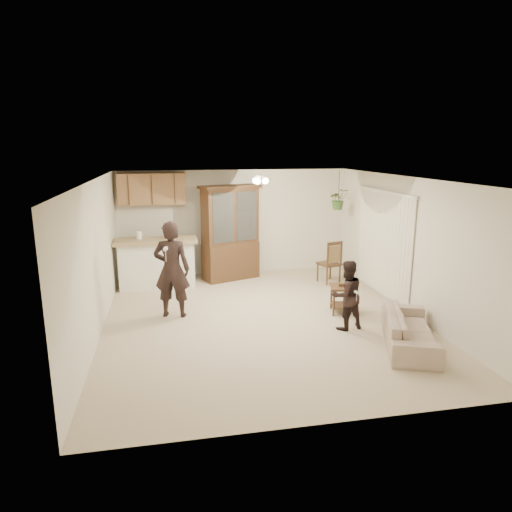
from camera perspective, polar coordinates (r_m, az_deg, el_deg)
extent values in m
plane|color=#B9AA8B|center=(8.27, 0.72, -7.94)|extent=(6.50, 6.50, 0.00)
cube|color=silver|center=(7.72, 0.78, 9.61)|extent=(5.50, 6.50, 0.02)
cube|color=silver|center=(11.04, -2.71, 4.23)|extent=(5.50, 0.02, 2.50)
cube|color=silver|center=(4.90, 8.62, -7.84)|extent=(5.50, 0.02, 2.50)
cube|color=silver|center=(7.83, -19.36, -0.36)|extent=(0.02, 6.50, 2.50)
cube|color=silver|center=(8.87, 18.42, 1.27)|extent=(0.02, 6.50, 2.50)
cube|color=white|center=(10.21, -12.24, -1.14)|extent=(1.60, 0.55, 1.00)
cube|color=#9D8B5E|center=(10.08, -12.40, 1.89)|extent=(1.75, 0.70, 0.08)
cube|color=brown|center=(10.65, -12.89, 8.18)|extent=(1.50, 0.34, 0.70)
imported|color=#3A6026|center=(10.73, 10.27, 7.00)|extent=(0.43, 0.37, 0.48)
cylinder|color=black|center=(10.70, 10.34, 8.73)|extent=(0.01, 0.01, 0.65)
imported|color=beige|center=(7.53, 18.68, -7.91)|extent=(1.37, 2.01, 0.73)
imported|color=black|center=(8.30, -10.48, -1.54)|extent=(0.74, 0.57, 1.80)
imported|color=black|center=(7.80, 11.28, -4.28)|extent=(0.75, 0.64, 1.35)
cube|color=#3B2815|center=(10.69, -3.18, -0.60)|extent=(1.37, 0.92, 0.85)
cube|color=#3B2815|center=(10.48, -3.25, 5.05)|extent=(1.35, 0.86, 1.28)
cube|color=silver|center=(10.48, -3.25, 5.05)|extent=(1.05, 0.40, 1.12)
cube|color=#3B2815|center=(10.40, -3.30, 8.65)|extent=(1.48, 0.97, 0.06)
cube|color=#3B2815|center=(8.60, 10.86, -3.83)|extent=(0.56, 0.56, 0.04)
cube|color=#3B2815|center=(8.71, 10.75, -6.07)|extent=(0.47, 0.47, 0.03)
cube|color=#3B2815|center=(8.59, 10.87, -3.53)|extent=(0.19, 0.15, 0.06)
cube|color=#3B2815|center=(10.46, -12.53, -1.07)|extent=(0.50, 0.50, 0.05)
cube|color=#9B7E4D|center=(10.40, -12.61, 0.41)|extent=(0.34, 0.08, 0.39)
cube|color=#3B2815|center=(10.34, -12.68, 1.79)|extent=(0.42, 0.09, 0.08)
cube|color=#3B2815|center=(10.76, -9.36, -0.62)|extent=(0.61, 0.61, 0.05)
cube|color=#9B7E4D|center=(10.70, -9.42, 0.75)|extent=(0.28, 0.22, 0.38)
cube|color=#3B2815|center=(10.65, -9.47, 2.04)|extent=(0.34, 0.27, 0.08)
cube|color=#3B2815|center=(10.49, 9.11, -0.98)|extent=(0.54, 0.54, 0.05)
cube|color=#9B7E4D|center=(10.43, 9.17, 0.43)|extent=(0.32, 0.13, 0.38)
cube|color=#3B2815|center=(10.38, 9.22, 1.74)|extent=(0.39, 0.15, 0.08)
cube|color=white|center=(7.81, -11.25, 0.89)|extent=(0.08, 0.16, 0.05)
cube|color=white|center=(7.57, 12.48, -4.45)|extent=(0.05, 0.11, 0.03)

